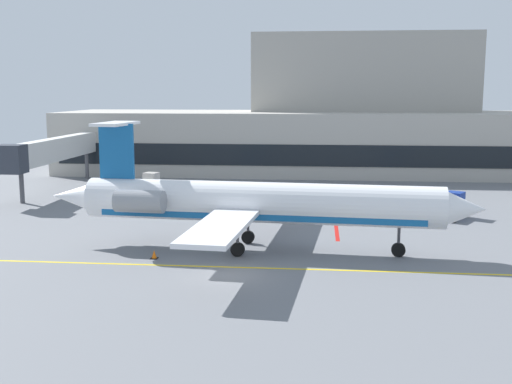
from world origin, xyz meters
TOP-DOWN VIEW (x-y plane):
  - ground at (0.00, 0.00)m, footprint 120.00×120.00m
  - terminal_building at (7.56, 49.01)m, footprint 69.86×17.59m
  - jet_bridge_west at (-23.05, 28.66)m, footprint 2.40×21.18m
  - regional_jet at (0.78, 5.93)m, footprint 29.37×22.13m
  - baggage_tug at (-12.89, 29.59)m, footprint 2.51×3.46m
  - pushback_tractor at (16.31, 18.25)m, footprint 3.15×3.81m
  - belt_loader at (-4.89, 21.40)m, footprint 3.54×2.46m
  - safety_cone_alpha at (-5.28, 3.10)m, footprint 0.47×0.47m
  - safety_cone_bravo at (14.72, 14.42)m, footprint 0.47×0.47m

SIDE VIEW (x-z plane):
  - ground at x=0.00m, z-range -0.10..0.00m
  - safety_cone_alpha at x=-5.28m, z-range -0.03..0.52m
  - safety_cone_bravo at x=14.72m, z-range -0.03..0.52m
  - belt_loader at x=-4.89m, z-range -0.09..1.87m
  - baggage_tug at x=-12.89m, z-range -0.09..1.87m
  - pushback_tractor at x=16.31m, z-range -0.11..2.04m
  - regional_jet at x=0.78m, z-range -1.00..7.50m
  - jet_bridge_west at x=-23.05m, z-range 1.50..7.24m
  - terminal_building at x=7.56m, z-range -2.62..15.43m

